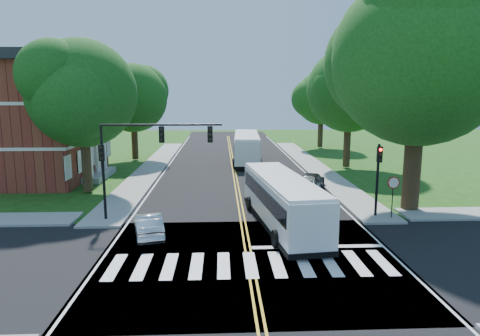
{
  "coord_description": "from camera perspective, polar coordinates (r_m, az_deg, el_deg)",
  "views": [
    {
      "loc": [
        -1.28,
        -18.51,
        7.58
      ],
      "look_at": [
        0.05,
        10.85,
        2.4
      ],
      "focal_mm": 32.0,
      "sensor_mm": 36.0,
      "label": 1
    }
  ],
  "objects": [
    {
      "name": "dark_sedan",
      "position": [
        34.3,
        9.49,
        -1.74
      ],
      "size": [
        3.15,
        4.98,
        1.34
      ],
      "primitive_type": "imported",
      "rotation": [
        0.0,
        0.0,
        2.84
      ],
      "color": "black",
      "rests_on": "road"
    },
    {
      "name": "cross_road",
      "position": [
        20.04,
        1.3,
        -12.21
      ],
      "size": [
        60.0,
        12.0,
        0.01
      ],
      "primitive_type": "cube",
      "color": "black",
      "rests_on": "ground"
    },
    {
      "name": "signal_nw",
      "position": [
        25.56,
        -12.89,
        2.55
      ],
      "size": [
        7.15,
        0.46,
        5.66
      ],
      "color": "black",
      "rests_on": "ground"
    },
    {
      "name": "signal_ne",
      "position": [
        27.09,
        17.94,
        -0.31
      ],
      "size": [
        0.3,
        0.46,
        4.4
      ],
      "color": "black",
      "rests_on": "ground"
    },
    {
      "name": "stop_sign",
      "position": [
        27.13,
        19.76,
        -2.4
      ],
      "size": [
        0.76,
        0.08,
        2.53
      ],
      "color": "black",
      "rests_on": "ground"
    },
    {
      "name": "sidewalk_ne",
      "position": [
        45.18,
        9.7,
        0.29
      ],
      "size": [
        2.6,
        40.0,
        0.15
      ],
      "primitive_type": "cube",
      "color": "gray",
      "rests_on": "ground"
    },
    {
      "name": "stop_bar",
      "position": [
        22.01,
        10.29,
        -10.27
      ],
      "size": [
        6.6,
        0.4,
        0.01
      ],
      "primitive_type": "cube",
      "color": "silver",
      "rests_on": "road"
    },
    {
      "name": "tree_ne_big",
      "position": [
        29.29,
        22.85,
        13.23
      ],
      "size": [
        10.8,
        10.8,
        14.91
      ],
      "color": "#312513",
      "rests_on": "ground"
    },
    {
      "name": "bus_lead",
      "position": [
        24.62,
        5.63,
        -4.31
      ],
      "size": [
        3.74,
        11.26,
        2.86
      ],
      "rotation": [
        0.0,
        0.0,
        3.26
      ],
      "color": "white",
      "rests_on": "road"
    },
    {
      "name": "crosswalk",
      "position": [
        19.58,
        1.4,
        -12.74
      ],
      "size": [
        12.6,
        3.0,
        0.01
      ],
      "primitive_type": "cube",
      "color": "silver",
      "rests_on": "road"
    },
    {
      "name": "center_line",
      "position": [
        41.23,
        -0.76,
        -0.58
      ],
      "size": [
        0.36,
        70.0,
        0.01
      ],
      "primitive_type": "cube",
      "color": "gold",
      "rests_on": "road"
    },
    {
      "name": "road",
      "position": [
        37.31,
        -0.56,
        -1.72
      ],
      "size": [
        14.0,
        96.0,
        0.01
      ],
      "primitive_type": "cube",
      "color": "black",
      "rests_on": "ground"
    },
    {
      "name": "tree_west_far",
      "position": [
        49.48,
        -14.09,
        9.02
      ],
      "size": [
        7.6,
        7.6,
        10.67
      ],
      "color": "#312513",
      "rests_on": "ground"
    },
    {
      "name": "bus_follow",
      "position": [
        47.31,
        0.88,
        2.8
      ],
      "size": [
        3.32,
        12.15,
        3.12
      ],
      "rotation": [
        0.0,
        0.0,
        3.1
      ],
      "color": "white",
      "rests_on": "road"
    },
    {
      "name": "hatchback",
      "position": [
        23.43,
        -12.12,
        -7.44
      ],
      "size": [
        2.24,
        4.07,
        1.27
      ],
      "primitive_type": "imported",
      "rotation": [
        0.0,
        0.0,
        3.39
      ],
      "color": "silver",
      "rests_on": "road"
    },
    {
      "name": "edge_line_w",
      "position": [
        41.58,
        -10.17,
        -0.65
      ],
      "size": [
        0.12,
        70.0,
        0.01
      ],
      "primitive_type": "cube",
      "color": "silver",
      "rests_on": "road"
    },
    {
      "name": "edge_line_e",
      "position": [
        42.0,
        8.55,
        -0.5
      ],
      "size": [
        0.12,
        70.0,
        0.01
      ],
      "primitive_type": "cube",
      "color": "silver",
      "rests_on": "road"
    },
    {
      "name": "tree_east_far",
      "position": [
        60.12,
        10.81,
        9.14
      ],
      "size": [
        7.2,
        7.2,
        10.34
      ],
      "color": "#312513",
      "rests_on": "ground"
    },
    {
      "name": "suv",
      "position": [
        32.59,
        8.82,
        -2.32
      ],
      "size": [
        3.34,
        5.33,
        1.37
      ],
      "primitive_type": "imported",
      "rotation": [
        0.0,
        0.0,
        2.91
      ],
      "color": "silver",
      "rests_on": "road"
    },
    {
      "name": "tree_east_mid",
      "position": [
        44.39,
        14.37,
        10.05
      ],
      "size": [
        8.4,
        8.4,
        11.93
      ],
      "color": "#312513",
      "rests_on": "ground"
    },
    {
      "name": "tree_west_near",
      "position": [
        34.08,
        -20.31,
        9.29
      ],
      "size": [
        8.0,
        8.0,
        11.4
      ],
      "color": "#312513",
      "rests_on": "ground"
    },
    {
      "name": "sidewalk_nw",
      "position": [
        44.71,
        -11.58,
        0.12
      ],
      "size": [
        2.6,
        40.0,
        0.15
      ],
      "primitive_type": "cube",
      "color": "gray",
      "rests_on": "ground"
    },
    {
      "name": "ground",
      "position": [
        20.04,
        1.3,
        -12.23
      ],
      "size": [
        140.0,
        140.0,
        0.0
      ],
      "primitive_type": "plane",
      "color": "#1C4310",
      "rests_on": "ground"
    }
  ]
}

